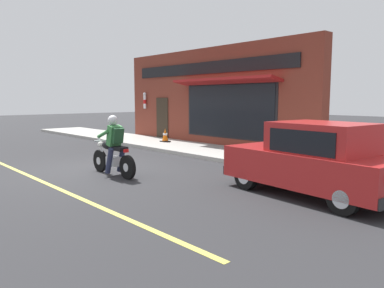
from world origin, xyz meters
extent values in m
plane|color=#2B2B2D|center=(0.00, 0.00, 0.00)|extent=(80.00, 80.00, 0.00)
cube|color=#ADAAA3|center=(4.81, 3.00, 0.07)|extent=(2.60, 22.00, 0.14)
cube|color=#D1C64C|center=(-1.80, 3.00, 0.00)|extent=(0.12, 19.80, 0.01)
cube|color=maroon|center=(6.36, 1.74, 2.10)|extent=(0.50, 10.90, 4.20)
cube|color=black|center=(6.09, 0.37, 1.55)|extent=(0.04, 4.58, 2.10)
cube|color=black|center=(6.10, 0.37, 1.55)|extent=(0.02, 4.80, 2.20)
cube|color=#2D2319|center=(6.09, 4.74, 1.05)|extent=(0.04, 0.90, 2.10)
cube|color=maroon|center=(5.76, 0.37, 2.75)|extent=(0.81, 5.23, 0.24)
cube|color=black|center=(6.08, 1.74, 3.35)|extent=(0.06, 9.27, 0.50)
cylinder|color=white|center=(6.01, 6.10, 1.90)|extent=(0.14, 0.14, 0.70)
cylinder|color=red|center=(6.01, 6.10, 1.90)|extent=(0.15, 0.15, 0.20)
sphere|color=silver|center=(6.01, 6.10, 2.30)|extent=(0.16, 0.16, 0.16)
cylinder|color=black|center=(-0.08, -0.42, 0.31)|extent=(0.11, 0.62, 0.62)
cylinder|color=silver|center=(-0.08, -0.42, 0.31)|extent=(0.12, 0.22, 0.22)
cylinder|color=black|center=(-0.06, -1.82, 0.31)|extent=(0.11, 0.62, 0.62)
cylinder|color=silver|center=(-0.06, -1.82, 0.31)|extent=(0.12, 0.22, 0.22)
cube|color=silver|center=(-0.07, -1.17, 0.39)|extent=(0.29, 0.40, 0.24)
ellipsoid|color=black|center=(-0.07, -0.92, 0.80)|extent=(0.31, 0.52, 0.24)
cube|color=black|center=(-0.06, -1.40, 0.76)|extent=(0.27, 0.56, 0.10)
cylinder|color=silver|center=(-0.07, -0.52, 0.62)|extent=(0.07, 0.33, 0.68)
cylinder|color=silver|center=(-0.07, -0.64, 0.91)|extent=(0.56, 0.05, 0.04)
sphere|color=silver|center=(-0.08, -0.47, 0.79)|extent=(0.16, 0.16, 0.16)
cylinder|color=silver|center=(0.10, -1.57, 0.29)|extent=(0.09, 0.55, 0.08)
cube|color=red|center=(-0.06, -1.77, 0.73)|extent=(0.12, 0.06, 0.08)
cylinder|color=#282D4C|center=(-0.24, -1.25, 0.43)|extent=(0.15, 0.35, 0.71)
cylinder|color=#282D4C|center=(0.12, -1.24, 0.43)|extent=(0.15, 0.35, 0.71)
cube|color=#387F42|center=(-0.06, -1.22, 1.08)|extent=(0.34, 0.33, 0.57)
cylinder|color=#387F42|center=(-0.27, -0.99, 1.12)|extent=(0.10, 0.52, 0.26)
cylinder|color=#387F42|center=(0.13, -0.98, 1.12)|extent=(0.10, 0.52, 0.26)
sphere|color=silver|center=(-0.07, -1.16, 1.49)|extent=(0.26, 0.26, 0.26)
cube|color=#1E4728|center=(-0.06, -1.38, 1.10)|extent=(0.28, 0.24, 0.42)
cylinder|color=black|center=(1.37, -4.55, 0.30)|extent=(0.23, 0.61, 0.60)
cylinder|color=silver|center=(1.37, -4.55, 0.30)|extent=(0.23, 0.35, 0.33)
cylinder|color=black|center=(2.81, -4.67, 0.30)|extent=(0.23, 0.61, 0.60)
cylinder|color=silver|center=(2.81, -4.67, 0.30)|extent=(0.23, 0.35, 0.33)
cylinder|color=black|center=(1.16, -6.94, 0.30)|extent=(0.23, 0.61, 0.60)
cylinder|color=silver|center=(1.16, -6.94, 0.30)|extent=(0.23, 0.35, 0.33)
cylinder|color=black|center=(2.60, -7.06, 0.30)|extent=(0.23, 0.61, 0.60)
cylinder|color=silver|center=(2.60, -7.06, 0.30)|extent=(0.23, 0.35, 0.33)
cube|color=red|center=(1.98, -5.81, 0.60)|extent=(1.96, 3.83, 0.70)
cube|color=red|center=(1.96, -6.06, 1.24)|extent=(1.60, 2.02, 0.66)
cube|color=black|center=(2.04, -5.19, 1.19)|extent=(1.35, 0.46, 0.51)
cube|color=black|center=(1.24, -5.99, 1.22)|extent=(0.16, 1.52, 0.46)
cube|color=black|center=(2.69, -6.12, 1.22)|extent=(0.16, 1.52, 0.46)
cube|color=silver|center=(1.64, -3.91, 0.72)|extent=(0.24, 0.06, 0.14)
cube|color=silver|center=(2.65, -4.00, 0.72)|extent=(0.24, 0.06, 0.14)
cube|color=#28282B|center=(2.14, -3.98, 0.35)|extent=(1.61, 0.26, 0.20)
cube|color=black|center=(5.10, 3.24, 0.16)|extent=(0.36, 0.36, 0.04)
cone|color=orange|center=(5.10, 3.24, 0.46)|extent=(0.28, 0.28, 0.56)
cylinder|color=white|center=(5.10, 3.24, 0.48)|extent=(0.20, 0.20, 0.08)
camera|label=1|loc=(-5.12, -9.93, 2.05)|focal=35.00mm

